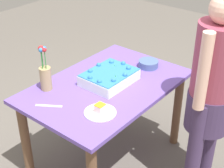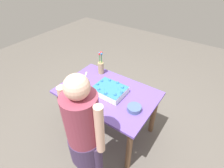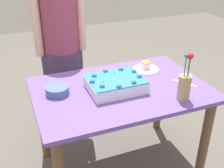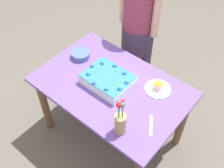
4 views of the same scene
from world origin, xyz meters
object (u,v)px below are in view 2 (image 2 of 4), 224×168
person_standing (84,134)px  serving_plate_with_slice (78,90)px  cake_knife (86,75)px  flower_vase (101,66)px  sheet_cake (110,90)px  fruit_bowl (134,108)px

person_standing → serving_plate_with_slice: bearing=48.9°
cake_knife → flower_vase: 0.26m
person_standing → sheet_cake: bearing=17.4°
sheet_cake → flower_vase: flower_vase is taller
serving_plate_with_slice → fruit_bowl: bearing=9.4°
person_standing → fruit_bowl: bearing=-15.5°
flower_vase → person_standing: person_standing is taller
cake_knife → person_standing: person_standing is taller
serving_plate_with_slice → cake_knife: 0.36m
sheet_cake → cake_knife: (-0.51, 0.11, -0.04)m
sheet_cake → fruit_bowl: bearing=-12.8°
cake_knife → fruit_bowl: size_ratio=1.14×
cake_knife → flower_vase: flower_vase is taller
serving_plate_with_slice → cake_knife: (-0.16, 0.32, -0.01)m
sheet_cake → cake_knife: bearing=168.0°
flower_vase → person_standing: bearing=-59.6°
fruit_bowl → person_standing: size_ratio=0.11×
person_standing → flower_vase: bearing=30.4°
serving_plate_with_slice → person_standing: person_standing is taller
sheet_cake → serving_plate_with_slice: (-0.35, -0.21, -0.03)m
cake_knife → fruit_bowl: 0.93m
sheet_cake → cake_knife: 0.52m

